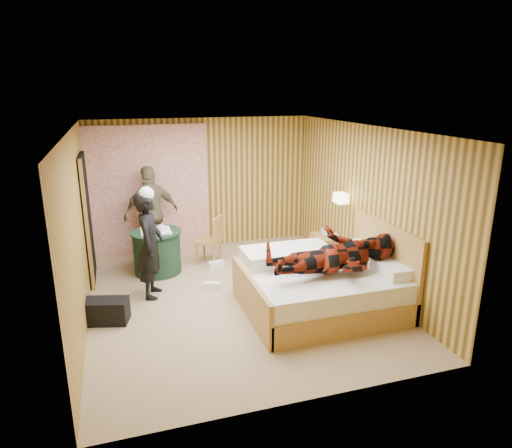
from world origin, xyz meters
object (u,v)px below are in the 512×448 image
object	(u,v)px
chair_near	(213,237)
man_at_table	(152,213)
nightstand	(326,250)
bed	(324,285)
chair_far	(152,231)
man_on_bed	(336,245)
duffel_bag	(106,311)
wall_lamp	(341,198)
woman_standing	(150,245)
round_table	(157,251)

from	to	relation	value
chair_near	man_at_table	world-z (taller)	man_at_table
nightstand	bed	bearing A→B (deg)	-116.95
chair_far	bed	bearing A→B (deg)	-66.06
man_on_bed	duffel_bag	bearing A→B (deg)	166.88
nightstand	man_at_table	world-z (taller)	man_at_table
wall_lamp	chair_near	bearing A→B (deg)	152.74
chair_far	man_on_bed	size ratio (longest dim) A/B	0.53
chair_near	man_on_bed	world-z (taller)	man_on_bed
wall_lamp	woman_standing	xyz separation A→B (m)	(-3.10, 0.00, -0.50)
duffel_bag	woman_standing	distance (m)	1.14
wall_lamp	man_on_bed	xyz separation A→B (m)	(-0.77, -1.37, -0.28)
bed	man_at_table	bearing A→B (deg)	127.89
round_table	wall_lamp	bearing A→B (deg)	-17.05
chair_near	duffel_bag	bearing A→B (deg)	-13.45
bed	nightstand	size ratio (longest dim) A/B	3.90
chair_far	nightstand	bearing A→B (deg)	-37.00
round_table	chair_far	xyz separation A→B (m)	(-0.02, 0.67, 0.16)
chair_near	duffel_bag	world-z (taller)	chair_near
nightstand	man_at_table	xyz separation A→B (m)	(-2.89, 1.24, 0.58)
chair_near	nightstand	bearing A→B (deg)	105.41
nightstand	duffel_bag	distance (m)	3.87
nightstand	chair_far	world-z (taller)	chair_far
duffel_bag	man_at_table	bearing A→B (deg)	85.09
duffel_bag	wall_lamp	bearing A→B (deg)	25.36
chair_far	chair_near	size ratio (longest dim) A/B	1.07
round_table	man_at_table	size ratio (longest dim) A/B	0.49
duffel_bag	chair_near	bearing A→B (deg)	57.92
chair_far	duffel_bag	size ratio (longest dim) A/B	1.62
nightstand	chair_far	size ratio (longest dim) A/B	0.60
chair_near	woman_standing	bearing A→B (deg)	-14.89
nightstand	duffel_bag	size ratio (longest dim) A/B	0.97
duffel_bag	man_at_table	xyz separation A→B (m)	(0.84, 2.27, 0.70)
man_on_bed	woman_standing	bearing A→B (deg)	149.59
bed	man_on_bed	world-z (taller)	man_on_bed
round_table	woman_standing	xyz separation A→B (m)	(-0.17, -0.90, 0.43)
wall_lamp	chair_far	xyz separation A→B (m)	(-2.96, 1.57, -0.76)
chair_far	man_at_table	world-z (taller)	man_at_table
woman_standing	chair_far	bearing A→B (deg)	9.88
chair_far	wall_lamp	bearing A→B (deg)	-42.50
chair_near	bed	bearing A→B (deg)	62.17
wall_lamp	man_on_bed	distance (m)	1.59
man_on_bed	wall_lamp	bearing A→B (deg)	60.47
chair_near	man_at_table	xyz separation A→B (m)	(-0.98, 0.60, 0.36)
woman_standing	nightstand	bearing A→B (deg)	-68.01
wall_lamp	round_table	world-z (taller)	wall_lamp
nightstand	chair_near	world-z (taller)	chair_near
duffel_bag	round_table	bearing A→B (deg)	77.21
round_table	chair_near	world-z (taller)	chair_near
chair_far	chair_near	world-z (taller)	chair_far
chair_far	woman_standing	distance (m)	1.59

